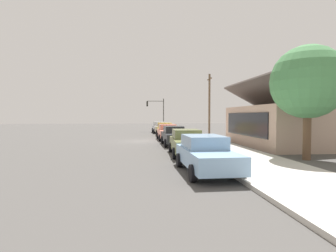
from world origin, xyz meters
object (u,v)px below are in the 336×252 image
Objects in this scene: car_olive at (187,142)px; traffic_light_main at (157,109)px; car_skyblue at (206,154)px; shade_tree at (308,82)px; car_mustard at (165,129)px; car_coral at (168,132)px; car_charcoal at (174,135)px; utility_pole_wooden at (209,104)px; car_silver at (159,127)px; fire_hydrant_red at (174,131)px.

traffic_light_main is at bearing -177.42° from car_olive.
car_skyblue is 0.78× the size of shade_tree.
car_mustard is 1.08× the size of car_coral.
car_charcoal is 0.76× the size of shade_tree.
shade_tree is at bearing 112.08° from car_skyblue.
car_mustard is 0.62× the size of utility_pole_wooden.
car_olive is 5.39m from car_skyblue.
car_mustard is 0.94× the size of car_skyblue.
car_skyblue is at bearing 0.21° from traffic_light_main.
fire_hydrant_red is (4.15, 1.58, -0.32)m from car_silver.
utility_pole_wooden is at bearing 129.66° from car_coral.
car_mustard is at bearing -162.22° from shade_tree.
car_silver is 1.11× the size of car_coral.
car_coral and car_skyblue have the same top height.
car_silver is 16.55m from car_charcoal.
car_coral is at bearing -12.07° from fire_hydrant_red.
fire_hydrant_red is (-7.27, 1.56, -0.32)m from car_coral.
traffic_light_main is (-4.59, -0.08, 2.68)m from car_silver.
car_silver is 0.64× the size of utility_pole_wooden.
car_olive is 0.64× the size of utility_pole_wooden.
car_silver is 6.76× the size of fire_hydrant_red.
car_silver is at bearing 179.47° from car_coral.
car_olive is at bearing 0.46° from traffic_light_main.
car_mustard is at bearing 177.12° from car_coral.
shade_tree is (8.41, 6.43, 3.50)m from car_charcoal.
car_coral is 15.40m from shade_tree.
car_mustard is 10.52m from traffic_light_main.
utility_pole_wooden is (-9.84, 5.54, 3.11)m from car_charcoal.
shade_tree is 18.28m from utility_pole_wooden.
car_coral is at bearing -0.48° from car_mustard.
car_olive is 18.27m from fire_hydrant_red.
car_coral is 7.92m from utility_pole_wooden.
traffic_light_main is (-26.95, -0.21, 2.67)m from car_olive.
car_skyblue is at bearing 1.09° from car_olive.
fire_hydrant_red is (8.74, 1.66, -2.99)m from traffic_light_main.
utility_pole_wooden reaches higher than car_silver.
traffic_light_main is at bearing 179.73° from car_coral.
car_skyblue is at bearing -0.47° from car_charcoal.
car_olive is at bearing 177.64° from car_skyblue.
car_olive is 0.75× the size of shade_tree.
car_coral and car_charcoal have the same top height.
car_mustard is at bearing -42.79° from fire_hydrant_red.
car_mustard is 6.27m from utility_pole_wooden.
traffic_light_main is 12.65m from utility_pole_wooden.
car_coral is at bearing 0.37° from traffic_light_main.
car_charcoal is at bearing 178.65° from car_skyblue.
car_silver and car_olive have the same top height.
car_mustard is 5.85m from car_coral.
car_coral is 0.88× the size of car_skyblue.
traffic_light_main is at bearing 179.87° from car_charcoal.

